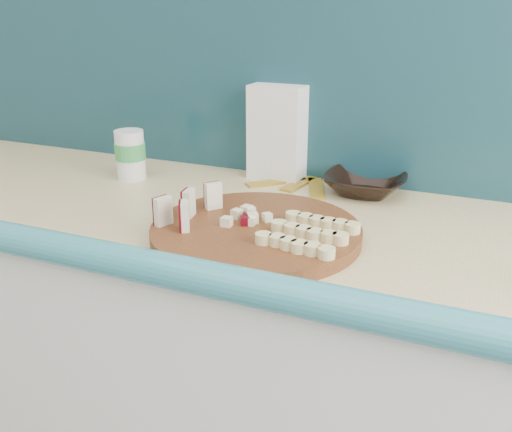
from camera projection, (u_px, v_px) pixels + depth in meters
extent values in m
cube|color=silver|center=(290.00, 10.00, 1.32)|extent=(3.60, 0.04, 2.60)
cube|color=white|center=(278.00, 404.00, 1.33)|extent=(2.20, 0.60, 0.88)
cube|color=#E2C684|center=(281.00, 224.00, 1.17)|extent=(2.20, 0.60, 0.03)
cube|color=teal|center=(215.00, 289.00, 0.91)|extent=(2.20, 0.06, 0.03)
cube|color=teal|center=(327.00, 75.00, 1.32)|extent=(2.20, 0.02, 0.50)
cylinder|color=#48270F|center=(256.00, 232.00, 1.06)|extent=(0.43, 0.43, 0.02)
cube|color=beige|center=(163.00, 211.00, 1.05)|extent=(0.02, 0.03, 0.05)
cube|color=#4E050F|center=(159.00, 210.00, 1.05)|extent=(0.01, 0.03, 0.05)
cube|color=beige|center=(189.00, 203.00, 1.09)|extent=(0.02, 0.03, 0.05)
cube|color=#4E050F|center=(186.00, 203.00, 1.09)|extent=(0.01, 0.03, 0.05)
cube|color=beige|center=(213.00, 196.00, 1.13)|extent=(0.02, 0.03, 0.05)
cube|color=#4E050F|center=(210.00, 195.00, 1.13)|extent=(0.01, 0.03, 0.05)
cube|color=beige|center=(185.00, 216.00, 1.03)|extent=(0.02, 0.03, 0.05)
cube|color=#4E050F|center=(181.00, 215.00, 1.03)|extent=(0.01, 0.03, 0.05)
cube|color=#F1E9C1|center=(249.00, 220.00, 1.06)|extent=(0.02, 0.02, 0.02)
cube|color=#F1E9C1|center=(254.00, 219.00, 1.06)|extent=(0.02, 0.02, 0.02)
cube|color=#4E050F|center=(254.00, 216.00, 1.08)|extent=(0.02, 0.02, 0.02)
cube|color=#F1E9C1|center=(246.00, 217.00, 1.07)|extent=(0.02, 0.02, 0.02)
cube|color=#F1E9C1|center=(241.00, 216.00, 1.08)|extent=(0.02, 0.02, 0.02)
cube|color=#F1E9C1|center=(233.00, 216.00, 1.07)|extent=(0.02, 0.02, 0.02)
cube|color=#F1E9C1|center=(239.00, 219.00, 1.06)|extent=(0.02, 0.02, 0.02)
cube|color=#F1E9C1|center=(237.00, 222.00, 1.05)|extent=(0.02, 0.02, 0.02)
cube|color=#4E050F|center=(242.00, 224.00, 1.04)|extent=(0.02, 0.02, 0.02)
cube|color=#F1E9C1|center=(248.00, 221.00, 1.05)|extent=(0.02, 0.02, 0.02)
cylinder|color=beige|center=(264.00, 238.00, 0.98)|extent=(0.03, 0.03, 0.02)
cylinder|color=beige|center=(276.00, 241.00, 0.97)|extent=(0.03, 0.03, 0.02)
cylinder|color=beige|center=(288.00, 243.00, 0.96)|extent=(0.03, 0.03, 0.02)
cylinder|color=beige|center=(301.00, 246.00, 0.95)|extent=(0.03, 0.03, 0.02)
cylinder|color=beige|center=(314.00, 249.00, 0.94)|extent=(0.03, 0.03, 0.02)
cylinder|color=beige|center=(327.00, 252.00, 0.93)|extent=(0.03, 0.03, 0.02)
cylinder|color=beige|center=(280.00, 227.00, 1.03)|extent=(0.03, 0.03, 0.02)
cylinder|color=beige|center=(291.00, 229.00, 1.02)|extent=(0.03, 0.03, 0.02)
cylinder|color=beige|center=(303.00, 232.00, 1.01)|extent=(0.03, 0.03, 0.02)
cylinder|color=beige|center=(315.00, 234.00, 1.00)|extent=(0.03, 0.03, 0.02)
cylinder|color=beige|center=(328.00, 237.00, 0.98)|extent=(0.03, 0.03, 0.02)
cylinder|color=beige|center=(341.00, 239.00, 0.97)|extent=(0.03, 0.03, 0.02)
cylinder|color=beige|center=(294.00, 216.00, 1.08)|extent=(0.03, 0.03, 0.02)
cylinder|color=beige|center=(305.00, 219.00, 1.06)|extent=(0.03, 0.03, 0.02)
cylinder|color=beige|center=(317.00, 221.00, 1.05)|extent=(0.03, 0.03, 0.02)
cylinder|color=beige|center=(328.00, 223.00, 1.04)|extent=(0.03, 0.03, 0.02)
cylinder|color=beige|center=(340.00, 226.00, 1.03)|extent=(0.03, 0.03, 0.02)
cylinder|color=beige|center=(353.00, 228.00, 1.02)|extent=(0.03, 0.03, 0.02)
imported|color=black|center=(365.00, 184.00, 1.29)|extent=(0.18, 0.18, 0.04)
cube|color=white|center=(279.00, 132.00, 1.38)|extent=(0.14, 0.10, 0.23)
cylinder|color=white|center=(130.00, 155.00, 1.39)|extent=(0.07, 0.07, 0.12)
cylinder|color=green|center=(130.00, 151.00, 1.38)|extent=(0.07, 0.07, 0.04)
cube|color=gold|center=(277.00, 182.00, 1.37)|extent=(0.13, 0.13, 0.01)
cube|color=gold|center=(301.00, 182.00, 1.37)|extent=(0.06, 0.15, 0.01)
cube|color=gold|center=(316.00, 188.00, 1.33)|extent=(0.08, 0.15, 0.01)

